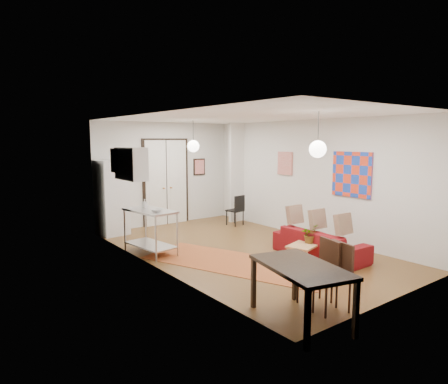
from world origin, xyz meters
TOP-DOWN VIEW (x-y plane):
  - floor at (0.00, 0.00)m, footprint 7.00×7.00m
  - ceiling at (0.00, 0.00)m, footprint 4.20×7.00m
  - wall_back at (0.00, 3.50)m, footprint 4.20×0.02m
  - wall_front at (0.00, -3.50)m, footprint 4.20×0.02m
  - wall_left at (-2.10, 0.00)m, footprint 0.02×7.00m
  - wall_right at (2.10, 0.00)m, footprint 0.02×7.00m
  - double_doors at (0.00, 3.46)m, footprint 1.44×0.06m
  - stub_partition at (1.85, 2.55)m, footprint 0.50×0.10m
  - wall_cabinet at (-1.92, 1.50)m, footprint 0.35×1.00m
  - painting_popart at (2.08, -1.25)m, footprint 0.05×1.00m
  - painting_abstract at (2.08, 0.80)m, footprint 0.05×0.50m
  - poster_back at (1.15, 3.47)m, footprint 0.40×0.03m
  - print_left at (-2.07, 2.00)m, footprint 0.03×0.44m
  - pendant_back at (0.00, 2.00)m, footprint 0.30×0.30m
  - pendant_front at (0.00, -2.00)m, footprint 0.30×0.30m
  - kilim_rug at (-0.72, -0.65)m, footprint 2.73×3.98m
  - sofa at (0.92, -1.37)m, footprint 2.00×0.79m
  - coffee_table at (0.42, -1.42)m, footprint 0.94×0.69m
  - potted_plant at (0.52, -1.42)m, footprint 0.37×0.40m
  - kitchen_counter at (-1.75, 0.99)m, footprint 0.78×1.31m
  - bowl at (-1.75, 0.69)m, footprint 0.28×0.28m
  - soap_bottle at (-1.75, 1.24)m, footprint 0.11×0.11m
  - fridge at (-1.74, 3.15)m, footprint 0.73×0.73m
  - dining_table at (-1.64, -3.15)m, footprint 1.11×1.56m
  - dining_chair_near at (-1.04, -2.83)m, footprint 0.55×0.70m
  - dining_chair_far at (-1.04, -3.05)m, footprint 0.55×0.70m
  - black_side_chair at (1.46, 2.21)m, footprint 0.45×0.45m

SIDE VIEW (x-z plane):
  - floor at x=0.00m, z-range 0.00..0.00m
  - kilim_rug at x=-0.72m, z-range 0.00..0.01m
  - sofa at x=0.92m, z-range 0.00..0.58m
  - coffee_table at x=0.42m, z-range 0.14..0.51m
  - black_side_chair at x=1.46m, z-range 0.07..0.93m
  - potted_plant at x=0.52m, z-range 0.38..0.74m
  - dining_chair_near at x=-1.04m, z-range 0.08..1.05m
  - dining_chair_far at x=-1.04m, z-range 0.08..1.05m
  - kitchen_counter at x=-1.75m, z-range 0.14..1.09m
  - dining_table at x=-1.64m, z-range 0.30..1.09m
  - fridge at x=-1.74m, z-range 0.00..1.90m
  - bowl at x=-1.75m, z-range 0.95..1.00m
  - soap_bottle at x=-1.75m, z-range 0.95..1.14m
  - double_doors at x=0.00m, z-range -0.05..2.45m
  - wall_back at x=0.00m, z-range 0.00..2.90m
  - wall_front at x=0.00m, z-range 0.00..2.90m
  - wall_left at x=-2.10m, z-range 0.00..2.90m
  - wall_right at x=2.10m, z-range 0.00..2.90m
  - stub_partition at x=1.85m, z-range 0.00..2.90m
  - poster_back at x=1.15m, z-range 1.35..1.85m
  - painting_popart at x=2.08m, z-range 1.15..2.15m
  - painting_abstract at x=2.08m, z-range 1.50..2.10m
  - wall_cabinet at x=-1.92m, z-range 1.55..2.25m
  - print_left at x=-2.07m, z-range 1.68..2.22m
  - pendant_back at x=0.00m, z-range 1.85..2.65m
  - pendant_front at x=0.00m, z-range 1.85..2.65m
  - ceiling at x=0.00m, z-range 2.89..2.91m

